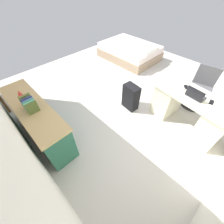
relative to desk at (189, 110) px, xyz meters
The scene contains 12 objects.
ground_plane 1.54m from the desk, ahead, with size 6.09×6.09×0.00m, color beige.
desk is the anchor object (origin of this frame).
office_chair 0.79m from the desk, 81.39° to the right, with size 0.54×0.54×0.94m.
credenza 2.89m from the desk, 50.93° to the left, with size 1.80×0.48×0.78m.
bed 3.18m from the desk, 28.18° to the right, with size 1.91×1.41×0.58m.
suitcase_black 1.21m from the desk, 20.14° to the left, with size 0.36×0.22×0.60m, color black.
laptop 0.41m from the desk, 73.70° to the left, with size 0.33×0.26×0.21m.
computer_mouse 0.46m from the desk, ahead, with size 0.06×0.10×0.03m, color white.
cell_phone_near_laptop 0.44m from the desk, behind, with size 0.07×0.14×0.01m, color black.
cell_phone_by_mouse 0.47m from the desk, 25.47° to the right, with size 0.07×0.14×0.01m, color black.
book_row 2.89m from the desk, 52.04° to the left, with size 0.28×0.17×0.23m.
figurine_small 3.18m from the desk, 45.47° to the left, with size 0.08×0.08×0.11m, color red.
Camera 1 is at (-1.84, 2.39, 2.43)m, focal length 23.12 mm.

